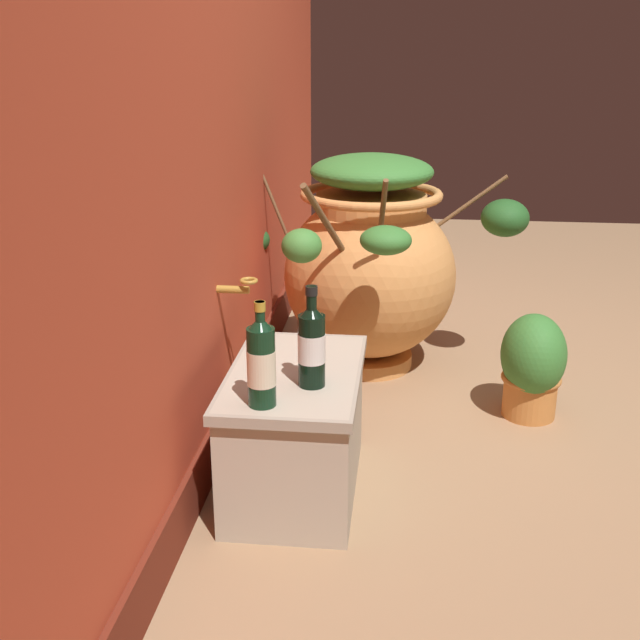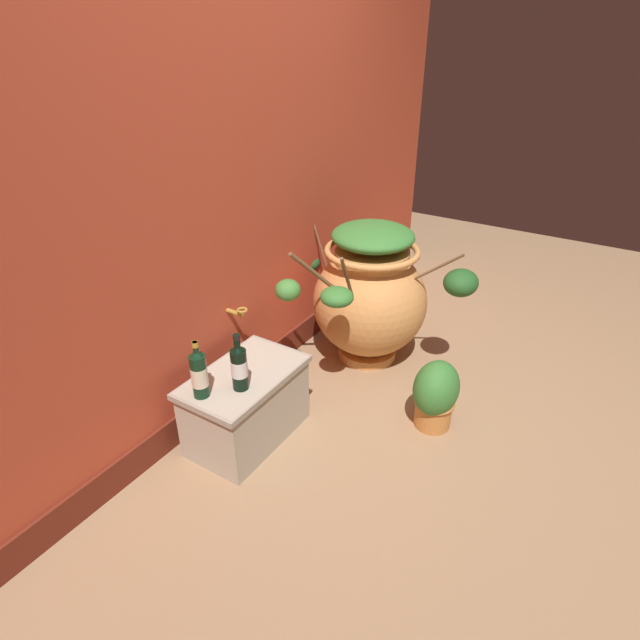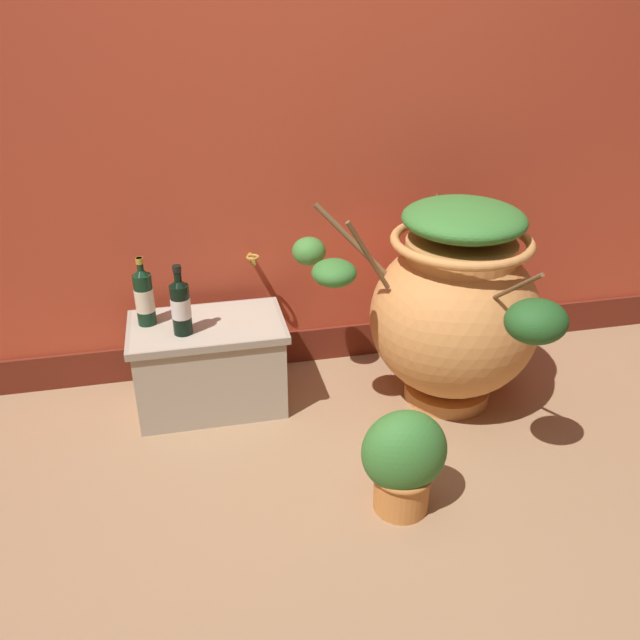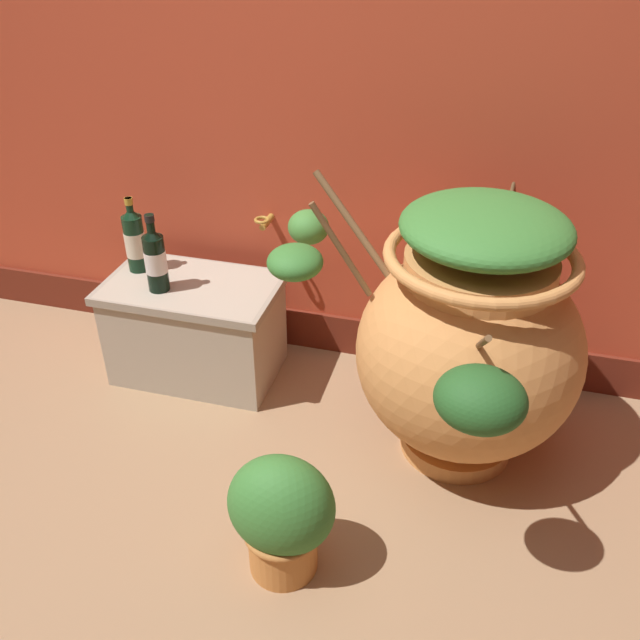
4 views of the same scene
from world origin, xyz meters
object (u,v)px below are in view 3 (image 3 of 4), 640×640
terracotta_urn (454,305)px  potted_shrub (403,460)px  wine_bottle_left (181,304)px  wine_bottle_middle (144,295)px

terracotta_urn → potted_shrub: terracotta_urn is taller
terracotta_urn → wine_bottle_left: (-1.07, 0.10, 0.07)m
wine_bottle_middle → wine_bottle_left: bearing=-39.2°
wine_bottle_left → terracotta_urn: bearing=-5.5°
wine_bottle_middle → potted_shrub: size_ratio=0.74×
wine_bottle_left → wine_bottle_middle: bearing=140.8°
terracotta_urn → wine_bottle_left: 1.08m
wine_bottle_middle → potted_shrub: bearing=-45.1°
wine_bottle_left → wine_bottle_middle: wine_bottle_left is taller
wine_bottle_middle → potted_shrub: wine_bottle_middle is taller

